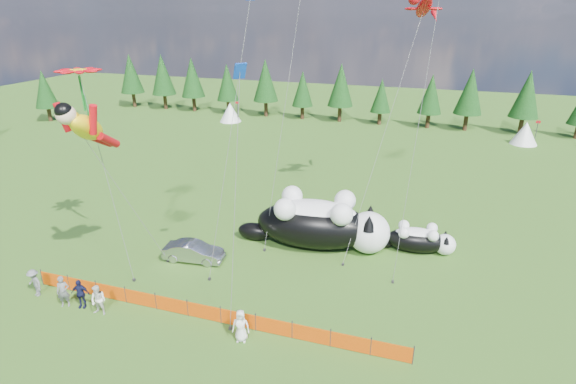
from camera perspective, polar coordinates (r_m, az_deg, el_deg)
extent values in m
plane|color=#143A0A|center=(28.01, -7.64, -12.13)|extent=(160.00, 160.00, 0.00)
cylinder|color=#262626|center=(31.66, -28.77, -9.44)|extent=(0.06, 0.06, 1.10)
cylinder|color=#262626|center=(30.35, -26.08, -10.29)|extent=(0.06, 0.06, 1.10)
cylinder|color=#262626|center=(29.11, -23.14, -11.20)|extent=(0.06, 0.06, 1.10)
cylinder|color=#262626|center=(27.96, -19.93, -12.15)|extent=(0.06, 0.06, 1.10)
cylinder|color=#262626|center=(26.90, -16.43, -13.13)|extent=(0.06, 0.06, 1.10)
cylinder|color=#262626|center=(25.96, -12.63, -14.14)|extent=(0.06, 0.06, 1.10)
cylinder|color=#262626|center=(25.15, -8.53, -15.15)|extent=(0.06, 0.06, 1.10)
cylinder|color=#262626|center=(24.47, -4.13, -16.14)|extent=(0.06, 0.06, 1.10)
cylinder|color=#262626|center=(23.94, 0.53, -17.09)|extent=(0.06, 0.06, 1.10)
cylinder|color=#262626|center=(23.57, 5.42, -17.95)|extent=(0.06, 0.06, 1.10)
cylinder|color=#262626|center=(23.36, 10.48, -18.71)|extent=(0.06, 0.06, 1.10)
cylinder|color=#262626|center=(23.32, 15.63, -19.34)|extent=(0.06, 0.06, 1.10)
cube|color=#D64504|center=(31.02, -27.44, -9.94)|extent=(2.00, 0.04, 0.90)
cube|color=#D64504|center=(29.74, -24.63, -10.82)|extent=(2.00, 0.04, 0.90)
cube|color=#D64504|center=(28.55, -21.56, -11.75)|extent=(2.00, 0.04, 0.90)
cube|color=#D64504|center=(27.44, -18.20, -12.72)|extent=(2.00, 0.04, 0.90)
cube|color=#D64504|center=(26.45, -14.56, -13.72)|extent=(2.00, 0.04, 0.90)
cube|color=#D64504|center=(25.57, -10.61, -14.74)|extent=(2.00, 0.04, 0.90)
cube|color=#D64504|center=(24.82, -6.36, -15.74)|extent=(2.00, 0.04, 0.90)
cube|color=#D64504|center=(24.22, -1.83, -16.72)|extent=(2.00, 0.04, 0.90)
cube|color=#D64504|center=(23.76, 2.95, -17.62)|extent=(2.00, 0.04, 0.90)
cube|color=#D64504|center=(23.47, 7.92, -18.44)|extent=(2.00, 0.04, 0.90)
cube|color=#D64504|center=(23.35, 13.03, -19.14)|extent=(2.00, 0.04, 0.90)
ellipsoid|color=black|center=(31.69, 3.30, -4.19)|extent=(8.51, 4.57, 3.27)
ellipsoid|color=white|center=(31.33, 3.34, -2.85)|extent=(6.41, 3.30, 2.00)
sphere|color=white|center=(31.48, 10.20, -5.08)|extent=(2.91, 2.91, 2.91)
sphere|color=#DC5578|center=(31.49, 12.45, -5.26)|extent=(0.41, 0.41, 0.41)
ellipsoid|color=black|center=(33.00, -4.26, -5.02)|extent=(2.65, 1.51, 1.27)
cone|color=black|center=(30.19, 10.26, -3.86)|extent=(1.02, 1.02, 1.02)
cone|color=black|center=(31.77, 10.42, -2.51)|extent=(1.02, 1.02, 1.02)
sphere|color=white|center=(31.90, 7.25, -1.09)|extent=(1.53, 1.53, 1.53)
sphere|color=white|center=(29.75, 6.81, -2.85)|extent=(1.53, 1.53, 1.53)
sphere|color=white|center=(32.39, 0.52, -0.53)|extent=(1.53, 1.53, 1.53)
sphere|color=white|center=(30.28, -0.39, -2.22)|extent=(1.53, 1.53, 1.53)
ellipsoid|color=black|center=(32.57, 15.97, -5.92)|extent=(4.24, 2.23, 1.64)
ellipsoid|color=white|center=(32.38, 16.05, -5.28)|extent=(3.20, 1.61, 1.00)
sphere|color=white|center=(32.81, 19.30, -6.32)|extent=(1.46, 1.46, 1.46)
sphere|color=#DC5578|center=(32.90, 20.37, -6.39)|extent=(0.20, 0.20, 0.20)
ellipsoid|color=black|center=(32.71, 12.05, -6.39)|extent=(1.32, 0.74, 0.64)
cone|color=black|center=(32.16, 19.50, -5.77)|extent=(0.51, 0.51, 0.51)
cone|color=black|center=(32.93, 19.36, -5.07)|extent=(0.51, 0.51, 0.51)
sphere|color=white|center=(32.84, 17.83, -4.39)|extent=(0.76, 0.76, 0.76)
sphere|color=white|center=(31.79, 17.96, -5.32)|extent=(0.76, 0.76, 0.76)
sphere|color=white|center=(32.70, 14.49, -4.12)|extent=(0.76, 0.76, 0.76)
sphere|color=white|center=(31.63, 14.51, -5.05)|extent=(0.76, 0.76, 0.76)
imported|color=#A5A5AA|center=(30.92, -11.89, -7.43)|extent=(4.18, 1.85, 1.33)
imported|color=slate|center=(28.84, -26.65, -11.23)|extent=(0.83, 0.73, 1.90)
imported|color=silver|center=(27.36, -22.93, -12.56)|extent=(0.91, 0.57, 1.81)
imported|color=#131536|center=(28.37, -24.88, -11.63)|extent=(1.14, 0.78, 1.77)
imported|color=slate|center=(30.60, -29.51, -10.02)|extent=(1.24, 0.86, 1.74)
imported|color=silver|center=(23.73, -6.02, -16.54)|extent=(0.99, 0.76, 1.81)
cylinder|color=#595959|center=(28.54, -19.21, -1.12)|extent=(0.03, 0.03, 10.41)
cube|color=#262626|center=(31.45, -15.01, -8.43)|extent=(0.15, 0.15, 0.16)
cylinder|color=#595959|center=(31.55, 12.18, 7.54)|extent=(0.03, 0.03, 18.78)
cube|color=#262626|center=(30.23, 6.98, -9.11)|extent=(0.15, 0.15, 0.16)
cylinder|color=#595959|center=(29.08, -22.00, 1.61)|extent=(0.03, 0.03, 12.86)
cube|color=#262626|center=(30.03, -18.97, -10.51)|extent=(0.15, 0.15, 0.16)
cube|color=#167C23|center=(29.93, -24.36, 9.37)|extent=(0.19, 0.19, 4.13)
cylinder|color=#595959|center=(26.67, -7.52, 5.95)|extent=(0.03, 0.03, 16.87)
cube|color=#262626|center=(28.97, -9.94, -10.81)|extent=(0.15, 0.15, 0.16)
cylinder|color=#595959|center=(27.35, 17.03, 12.97)|extent=(0.03, 0.03, 23.83)
cube|color=#262626|center=(29.02, 13.15, -11.04)|extent=(0.15, 0.15, 0.16)
cylinder|color=#595959|center=(22.46, -6.77, -1.91)|extent=(0.03, 0.03, 13.11)
cube|color=#262626|center=(24.96, -7.34, -16.78)|extent=(0.15, 0.15, 0.16)
cylinder|color=#595959|center=(30.71, -0.28, 11.59)|extent=(0.03, 0.03, 20.72)
cube|color=#262626|center=(31.68, -3.00, -7.37)|extent=(0.15, 0.15, 0.16)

